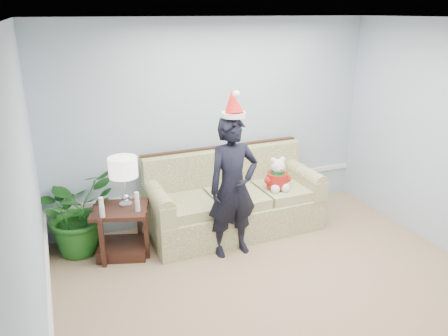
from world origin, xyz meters
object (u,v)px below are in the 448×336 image
Objects in this scene: side_table at (122,236)px; houseplant at (77,211)px; table_lamp at (123,169)px; sofa at (232,202)px; teddy_bear at (278,178)px; man at (233,188)px.

side_table is 0.73× the size of houseplant.
table_lamp reaches higher than side_table.
side_table is at bearing -152.97° from table_lamp.
houseplant is (-1.95, 0.16, 0.15)m from sofa.
teddy_bear is (1.95, -0.12, -0.35)m from table_lamp.
houseplant is at bearing 147.98° from side_table.
teddy_bear is (0.80, 0.37, -0.13)m from man.
man is (1.24, -0.45, 0.61)m from side_table.
sofa is at bearing 64.92° from man.
table_lamp reaches higher than houseplant.
sofa is 2.16× the size of houseplant.
sofa is 3.78× the size of table_lamp.
houseplant reaches higher than teddy_bear.
side_table is 0.83m from table_lamp.
sofa is at bearing -4.72° from houseplant.
table_lamp is 0.35× the size of man.
side_table is at bearing -32.02° from houseplant.
teddy_bear is at bearing -3.64° from table_lamp.
table_lamp is (-1.40, -0.09, 0.69)m from sofa.
table_lamp is at bearing 27.03° from side_table.
houseplant reaches higher than side_table.
side_table is at bearing -175.48° from teddy_bear.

